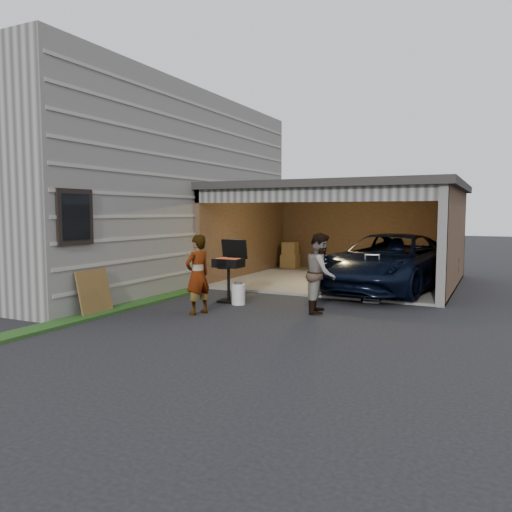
# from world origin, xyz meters

# --- Properties ---
(ground) EXTENTS (80.00, 80.00, 0.00)m
(ground) POSITION_xyz_m (0.00, 0.00, 0.00)
(ground) COLOR black
(ground) RESTS_ON ground
(house) EXTENTS (7.00, 11.00, 5.50)m
(house) POSITION_xyz_m (-6.00, 4.00, 2.75)
(house) COLOR #474744
(house) RESTS_ON ground
(groundcover_strip) EXTENTS (0.50, 8.00, 0.06)m
(groundcover_strip) POSITION_xyz_m (-2.25, -1.00, 0.03)
(groundcover_strip) COLOR #193814
(groundcover_strip) RESTS_ON ground
(garage) EXTENTS (6.80, 6.30, 2.90)m
(garage) POSITION_xyz_m (0.76, 6.79, 1.87)
(garage) COLOR #605E59
(garage) RESTS_ON ground
(minivan) EXTENTS (3.26, 5.58, 1.46)m
(minivan) POSITION_xyz_m (2.45, 5.21, 0.73)
(minivan) COLOR black
(minivan) RESTS_ON ground
(woman) EXTENTS (0.55, 0.69, 1.63)m
(woman) POSITION_xyz_m (-0.50, 0.54, 0.82)
(woman) COLOR #A6B0D0
(woman) RESTS_ON ground
(man) EXTENTS (0.79, 0.93, 1.66)m
(man) POSITION_xyz_m (1.71, 1.80, 0.83)
(man) COLOR #4B301D
(man) RESTS_ON ground
(bbq_grill) EXTENTS (0.65, 0.57, 1.45)m
(bbq_grill) POSITION_xyz_m (-0.60, 2.04, 0.86)
(bbq_grill) COLOR black
(bbq_grill) RESTS_ON ground
(propane_tank) EXTENTS (0.36, 0.36, 0.46)m
(propane_tank) POSITION_xyz_m (-0.25, 1.83, 0.23)
(propane_tank) COLOR white
(propane_tank) RESTS_ON ground
(plywood_panel) EXTENTS (0.23, 0.84, 0.92)m
(plywood_panel) POSITION_xyz_m (-2.34, -0.47, 0.46)
(plywood_panel) COLOR brown
(plywood_panel) RESTS_ON ground
(hand_truck) EXTENTS (0.49, 0.41, 1.13)m
(hand_truck) POSITION_xyz_m (2.38, 3.47, 0.22)
(hand_truck) COLOR slate
(hand_truck) RESTS_ON ground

